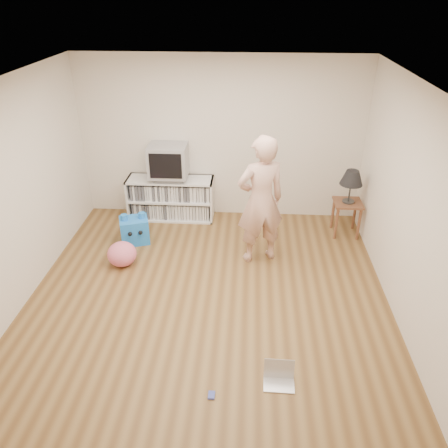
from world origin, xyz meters
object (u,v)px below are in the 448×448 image
plush_blue (135,230)px  crt_tv (168,160)px  plush_pink (122,254)px  side_table (347,210)px  laptop (279,376)px  table_lamp (352,178)px  dvd_deck (170,177)px  person (261,201)px  media_unit (171,198)px

plush_blue → crt_tv: bearing=44.6°
crt_tv → plush_pink: bearing=-107.4°
side_table → laptop: bearing=-111.1°
side_table → table_lamp: (0.00, 0.00, 0.53)m
dvd_deck → plush_pink: (-0.45, -1.45, -0.56)m
crt_tv → plush_blue: size_ratio=1.21×
crt_tv → person: size_ratio=0.33×
side_table → person: person is taller
crt_tv → person: (1.45, -1.16, -0.11)m
table_lamp → laptop: 3.34m
laptop → dvd_deck: bearing=117.0°
plush_blue → plush_pink: bearing=-110.8°
side_table → laptop: (-1.16, -3.00, -0.36)m
person → media_unit: bearing=-59.6°
person → laptop: person is taller
person → dvd_deck: bearing=-59.3°
media_unit → laptop: size_ratio=4.56×
person → laptop: 2.37m
person → plush_pink: person is taller
person → plush_pink: (-1.90, -0.28, -0.74)m
side_table → plush_pink: bearing=-161.7°
media_unit → table_lamp: 2.89m
dvd_deck → crt_tv: bearing=-90.0°
laptop → table_lamp: bearing=69.9°
dvd_deck → table_lamp: (2.80, -0.37, 0.21)m
media_unit → person: (1.45, -1.18, 0.56)m
media_unit → person: 1.95m
dvd_deck → person: bearing=-38.9°
crt_tv → table_lamp: size_ratio=1.17×
table_lamp → person: size_ratio=0.28×
crt_tv → table_lamp: bearing=-7.5°
media_unit → dvd_deck: 0.39m
crt_tv → person: 1.86m
plush_blue → plush_pink: size_ratio=1.23×
media_unit → side_table: bearing=-7.8°
table_lamp → media_unit: bearing=172.2°
table_lamp → person: bearing=-149.6°
media_unit → crt_tv: size_ratio=2.33×
crt_tv → laptop: size_ratio=1.96×
laptop → plush_pink: plush_pink is taller
crt_tv → plush_blue: crt_tv is taller
laptop → side_table: bearing=69.9°
media_unit → laptop: bearing=-64.1°
laptop → plush_pink: (-2.10, 1.93, 0.11)m
plush_blue → plush_pink: 0.62m
laptop → plush_pink: bearing=138.4°
crt_tv → table_lamp: (2.80, -0.37, -0.08)m
crt_tv → plush_blue: bearing=-117.2°
media_unit → plush_blue: 0.95m
media_unit → plush_pink: (-0.45, -1.46, -0.18)m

